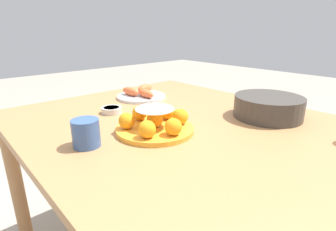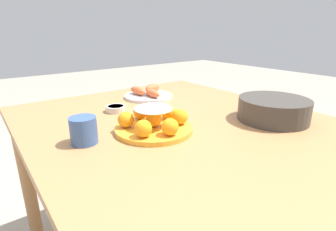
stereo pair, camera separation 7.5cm
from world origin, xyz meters
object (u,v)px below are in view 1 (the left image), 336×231
object	(u,v)px
cake_plate	(155,122)
sauce_bowl	(111,110)
seafood_platter	(141,94)
dining_table	(179,142)
serving_bowl	(268,106)
cup_near	(86,133)

from	to	relation	value
cake_plate	sauce_bowl	size ratio (longest dim) A/B	3.16
sauce_bowl	seafood_platter	size ratio (longest dim) A/B	0.35
cake_plate	seafood_platter	size ratio (longest dim) A/B	1.10
seafood_platter	dining_table	bearing A→B (deg)	-14.53
serving_bowl	cup_near	world-z (taller)	serving_bowl
sauce_bowl	seafood_platter	world-z (taller)	seafood_platter
serving_bowl	seafood_platter	xyz separation A→B (m)	(-0.57, -0.19, -0.03)
dining_table	cup_near	bearing A→B (deg)	-94.48
cake_plate	sauce_bowl	xyz separation A→B (m)	(-0.28, -0.01, -0.02)
dining_table	sauce_bowl	world-z (taller)	sauce_bowl
dining_table	serving_bowl	bearing A→B (deg)	56.30
serving_bowl	seafood_platter	bearing A→B (deg)	-161.38
cake_plate	seafood_platter	world-z (taller)	cake_plate
dining_table	serving_bowl	xyz separation A→B (m)	(0.19, 0.29, 0.13)
serving_bowl	sauce_bowl	bearing A→B (deg)	-136.78
cake_plate	serving_bowl	distance (m)	0.46
serving_bowl	seafood_platter	world-z (taller)	serving_bowl
sauce_bowl	dining_table	bearing A→B (deg)	27.73
serving_bowl	sauce_bowl	xyz separation A→B (m)	(-0.46, -0.43, -0.03)
dining_table	cake_plate	bearing A→B (deg)	-82.94
sauce_bowl	seafood_platter	distance (m)	0.26
dining_table	sauce_bowl	size ratio (longest dim) A/B	15.01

